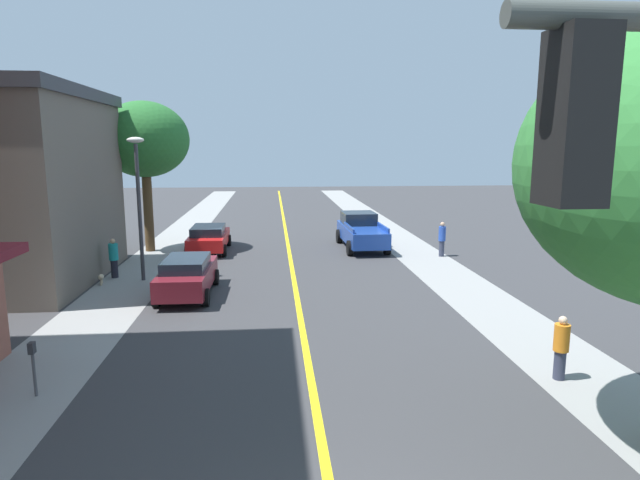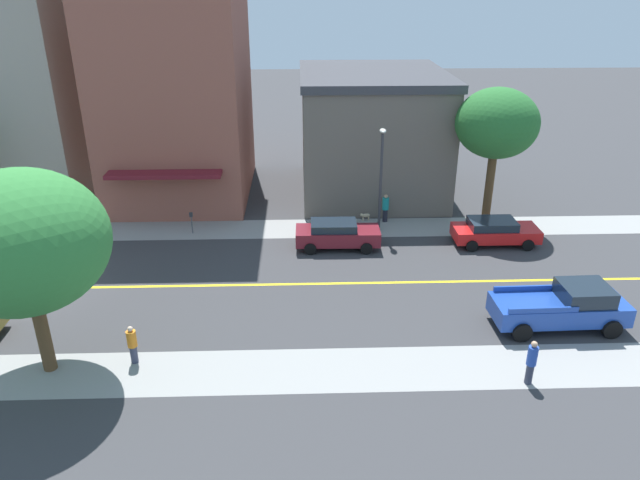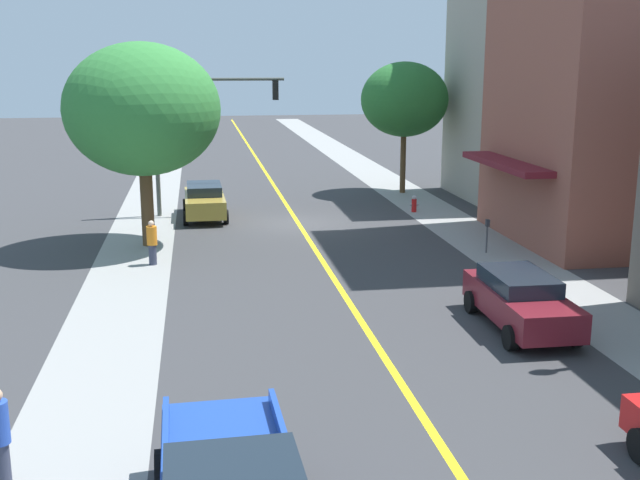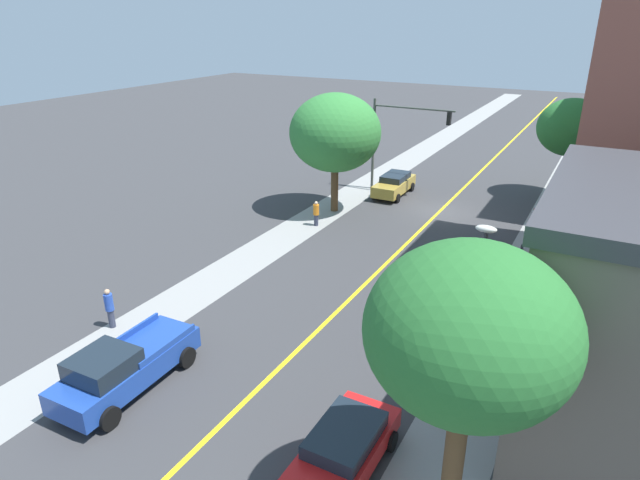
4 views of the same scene
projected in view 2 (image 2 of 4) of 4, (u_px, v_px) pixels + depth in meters
ground_plane at (34, 288)px, 28.11m from camera, size 140.00×140.00×0.00m
sidewalk_left at (81, 231)px, 34.29m from camera, size 2.76×126.00×0.01m
road_centerline_stripe at (34, 288)px, 28.11m from camera, size 0.20×126.00×0.00m
pale_office_building at (21, 93)px, 37.55m from camera, size 8.79×7.73×13.43m
brick_apartment_block at (176, 77)px, 37.46m from camera, size 12.27×8.93×15.29m
corner_shop_building at (371, 132)px, 39.36m from camera, size 10.89×9.39×7.98m
street_tree_left_near at (22, 242)px, 20.24m from camera, size 5.92×5.92×7.81m
street_tree_left_far at (497, 124)px, 33.24m from camera, size 4.67×4.67×7.97m
fire_hydrant at (42, 232)px, 33.20m from camera, size 0.44×0.24×0.81m
parking_meter at (191, 220)px, 33.70m from camera, size 0.12×0.18×1.28m
street_lamp at (381, 169)px, 32.91m from camera, size 0.70×0.36×6.00m
red_sedan_left_curb at (495, 231)px, 32.43m from camera, size 2.09×4.62×1.42m
maroon_sedan_left_curb at (337, 234)px, 31.99m from camera, size 2.02×4.56×1.51m
blue_pickup_truck at (563, 306)px, 24.74m from camera, size 2.38×5.57×1.91m
pedestrian_orange_shirt at (132, 344)px, 22.44m from camera, size 0.37×0.37×1.60m
pedestrian_blue_shirt at (531, 361)px, 21.24m from camera, size 0.36×0.36×1.80m
pedestrian_teal_shirt at (385, 208)px, 35.31m from camera, size 0.39×0.39×1.72m
small_dog at (365, 216)px, 35.71m from camera, size 0.33×0.64×0.47m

